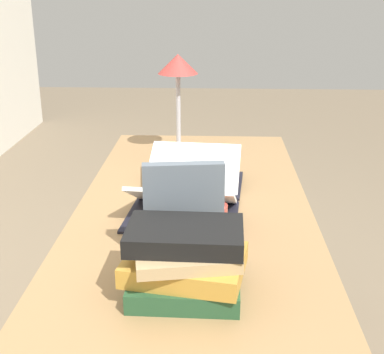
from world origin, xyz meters
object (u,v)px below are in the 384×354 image
book_stack_tall (185,261)px  reading_lamp (178,76)px  open_book (189,189)px  book_standing_upright (184,213)px  coffee_mug (211,219)px

book_stack_tall → reading_lamp: (1.03, 0.08, 0.24)m
open_book → book_stack_tall: book_stack_tall is taller
open_book → reading_lamp: size_ratio=1.43×
book_stack_tall → reading_lamp: reading_lamp is taller
book_standing_upright → reading_lamp: size_ratio=0.64×
reading_lamp → coffee_mug: (-0.73, -0.14, -0.27)m
coffee_mug → book_standing_upright: bearing=155.8°
book_standing_upright → coffee_mug: 0.18m
book_stack_tall → book_standing_upright: (0.15, 0.01, 0.05)m
open_book → reading_lamp: 0.57m
book_standing_upright → coffee_mug: size_ratio=2.15×
open_book → book_standing_upright: bearing=-173.9°
open_book → book_standing_upright: size_ratio=2.23×
book_stack_tall → coffee_mug: (0.30, -0.06, -0.03)m
book_stack_tall → book_standing_upright: size_ratio=1.13×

